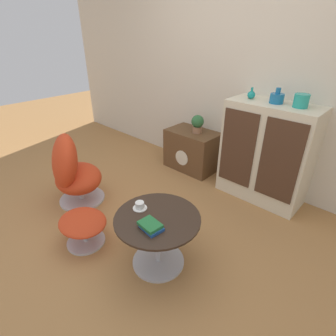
{
  "coord_description": "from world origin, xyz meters",
  "views": [
    {
      "loc": [
        1.56,
        -1.14,
        1.72
      ],
      "look_at": [
        0.06,
        0.46,
        0.55
      ],
      "focal_mm": 28.0,
      "sensor_mm": 36.0,
      "label": 1
    }
  ],
  "objects_px": {
    "vase_inner_left": "(277,98)",
    "vase_inner_right": "(301,101)",
    "egg_chair": "(72,171)",
    "coffee_table": "(158,233)",
    "ottoman": "(83,225)",
    "sideboard": "(266,153)",
    "tv_console": "(192,150)",
    "book_stack": "(151,226)",
    "potted_plant": "(198,123)",
    "vase_leftmost": "(251,95)",
    "teacup": "(140,206)"
  },
  "relations": [
    {
      "from": "sideboard",
      "to": "egg_chair",
      "type": "relative_size",
      "value": 1.32
    },
    {
      "from": "tv_console",
      "to": "teacup",
      "type": "relative_size",
      "value": 5.99
    },
    {
      "from": "vase_inner_right",
      "to": "sideboard",
      "type": "bearing_deg",
      "value": -179.03
    },
    {
      "from": "teacup",
      "to": "vase_leftmost",
      "type": "bearing_deg",
      "value": 87.72
    },
    {
      "from": "coffee_table",
      "to": "book_stack",
      "type": "xyz_separation_m",
      "value": [
        0.05,
        -0.12,
        0.18
      ]
    },
    {
      "from": "tv_console",
      "to": "vase_inner_right",
      "type": "distance_m",
      "value": 1.51
    },
    {
      "from": "ottoman",
      "to": "vase_inner_right",
      "type": "height_order",
      "value": "vase_inner_right"
    },
    {
      "from": "potted_plant",
      "to": "teacup",
      "type": "xyz_separation_m",
      "value": [
        0.61,
        -1.52,
        -0.17
      ]
    },
    {
      "from": "ottoman",
      "to": "vase_inner_left",
      "type": "distance_m",
      "value": 2.17
    },
    {
      "from": "egg_chair",
      "to": "vase_inner_left",
      "type": "distance_m",
      "value": 2.21
    },
    {
      "from": "vase_inner_left",
      "to": "vase_inner_right",
      "type": "relative_size",
      "value": 1.11
    },
    {
      "from": "sideboard",
      "to": "vase_inner_right",
      "type": "bearing_deg",
      "value": 0.97
    },
    {
      "from": "coffee_table",
      "to": "potted_plant",
      "type": "relative_size",
      "value": 2.86
    },
    {
      "from": "coffee_table",
      "to": "vase_inner_right",
      "type": "xyz_separation_m",
      "value": [
        0.37,
        1.5,
        0.83
      ]
    },
    {
      "from": "vase_inner_left",
      "to": "egg_chair",
      "type": "bearing_deg",
      "value": -133.67
    },
    {
      "from": "vase_inner_left",
      "to": "book_stack",
      "type": "distance_m",
      "value": 1.75
    },
    {
      "from": "coffee_table",
      "to": "potted_plant",
      "type": "height_order",
      "value": "potted_plant"
    },
    {
      "from": "tv_console",
      "to": "vase_leftmost",
      "type": "height_order",
      "value": "vase_leftmost"
    },
    {
      "from": "book_stack",
      "to": "ottoman",
      "type": "bearing_deg",
      "value": -166.38
    },
    {
      "from": "tv_console",
      "to": "vase_inner_right",
      "type": "xyz_separation_m",
      "value": [
        1.23,
        -0.0,
        0.87
      ]
    },
    {
      "from": "coffee_table",
      "to": "vase_inner_left",
      "type": "bearing_deg",
      "value": 84.38
    },
    {
      "from": "egg_chair",
      "to": "vase_inner_left",
      "type": "relative_size",
      "value": 5.5
    },
    {
      "from": "sideboard",
      "to": "coffee_table",
      "type": "bearing_deg",
      "value": -95.56
    },
    {
      "from": "potted_plant",
      "to": "vase_inner_left",
      "type": "bearing_deg",
      "value": -0.16
    },
    {
      "from": "book_stack",
      "to": "sideboard",
      "type": "bearing_deg",
      "value": 86.76
    },
    {
      "from": "potted_plant",
      "to": "vase_inner_right",
      "type": "bearing_deg",
      "value": -0.13
    },
    {
      "from": "egg_chair",
      "to": "vase_leftmost",
      "type": "bearing_deg",
      "value": 52.17
    },
    {
      "from": "egg_chair",
      "to": "coffee_table",
      "type": "distance_m",
      "value": 1.29
    },
    {
      "from": "tv_console",
      "to": "vase_inner_left",
      "type": "relative_size",
      "value": 4.57
    },
    {
      "from": "vase_inner_left",
      "to": "ottoman",
      "type": "bearing_deg",
      "value": -113.78
    },
    {
      "from": "coffee_table",
      "to": "vase_inner_right",
      "type": "distance_m",
      "value": 1.76
    },
    {
      "from": "vase_inner_right",
      "to": "book_stack",
      "type": "bearing_deg",
      "value": -101.13
    },
    {
      "from": "egg_chair",
      "to": "vase_inner_left",
      "type": "bearing_deg",
      "value": 46.33
    },
    {
      "from": "sideboard",
      "to": "vase_inner_left",
      "type": "relative_size",
      "value": 7.24
    },
    {
      "from": "tv_console",
      "to": "ottoman",
      "type": "xyz_separation_m",
      "value": [
        0.21,
        -1.8,
        -0.06
      ]
    },
    {
      "from": "ottoman",
      "to": "potted_plant",
      "type": "height_order",
      "value": "potted_plant"
    },
    {
      "from": "tv_console",
      "to": "teacup",
      "type": "height_order",
      "value": "tv_console"
    },
    {
      "from": "tv_console",
      "to": "vase_inner_right",
      "type": "bearing_deg",
      "value": -0.1
    },
    {
      "from": "sideboard",
      "to": "book_stack",
      "type": "xyz_separation_m",
      "value": [
        -0.09,
        -1.62,
        -0.05
      ]
    },
    {
      "from": "vase_inner_right",
      "to": "tv_console",
      "type": "bearing_deg",
      "value": 179.9
    },
    {
      "from": "potted_plant",
      "to": "sideboard",
      "type": "bearing_deg",
      "value": -0.4
    },
    {
      "from": "egg_chair",
      "to": "coffee_table",
      "type": "xyz_separation_m",
      "value": [
        1.29,
        0.0,
        -0.08
      ]
    },
    {
      "from": "vase_inner_left",
      "to": "book_stack",
      "type": "relative_size",
      "value": 0.83
    },
    {
      "from": "coffee_table",
      "to": "vase_inner_left",
      "type": "xyz_separation_m",
      "value": [
        0.15,
        1.5,
        0.82
      ]
    },
    {
      "from": "teacup",
      "to": "sideboard",
      "type": "bearing_deg",
      "value": 77.84
    },
    {
      "from": "ottoman",
      "to": "vase_inner_right",
      "type": "bearing_deg",
      "value": 60.47
    },
    {
      "from": "vase_inner_left",
      "to": "potted_plant",
      "type": "height_order",
      "value": "vase_inner_left"
    },
    {
      "from": "vase_inner_right",
      "to": "book_stack",
      "type": "distance_m",
      "value": 1.78
    },
    {
      "from": "tv_console",
      "to": "ottoman",
      "type": "distance_m",
      "value": 1.81
    },
    {
      "from": "egg_chair",
      "to": "vase_leftmost",
      "type": "relative_size",
      "value": 7.01
    }
  ]
}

